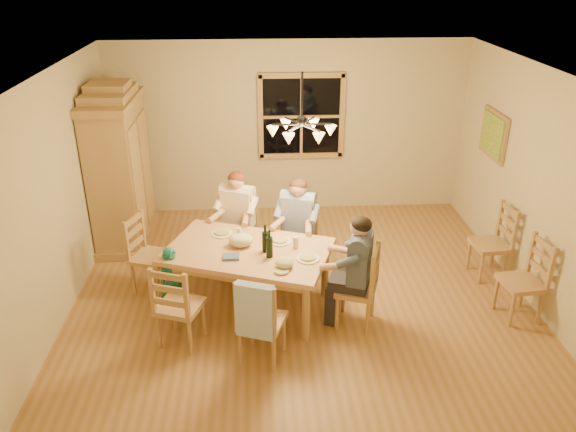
{
  "coord_description": "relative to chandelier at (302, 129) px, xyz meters",
  "views": [
    {
      "loc": [
        -0.5,
        -5.98,
        3.83
      ],
      "look_at": [
        -0.14,
        0.1,
        0.97
      ],
      "focal_mm": 35.0,
      "sensor_mm": 36.0,
      "label": 1
    }
  ],
  "objects": [
    {
      "name": "adult_woman",
      "position": [
        -0.77,
        0.66,
        -1.24
      ],
      "size": [
        0.5,
        0.52,
        0.87
      ],
      "rotation": [
        0.0,
        0.0,
        2.8
      ],
      "color": "beige",
      "rests_on": "floor"
    },
    {
      "name": "chair_spare_back",
      "position": [
        2.45,
        0.19,
        -1.77
      ],
      "size": [
        0.46,
        0.47,
        0.99
      ],
      "rotation": [
        0.0,
        0.0,
        1.66
      ],
      "color": "#A17347",
      "rests_on": "floor"
    },
    {
      "name": "chandelier",
      "position": [
        0.0,
        0.0,
        0.0
      ],
      "size": [
        0.77,
        0.68,
        0.71
      ],
      "color": "black",
      "rests_on": "ceiling"
    },
    {
      "name": "napkin",
      "position": [
        -0.81,
        -0.51,
        -1.3
      ],
      "size": [
        0.22,
        0.19,
        0.03
      ],
      "primitive_type": "cube",
      "rotation": [
        0.0,
        0.0,
        -0.34
      ],
      "color": "#475782",
      "rests_on": "dining_table"
    },
    {
      "name": "wine_bottle_a",
      "position": [
        -0.43,
        -0.37,
        -1.15
      ],
      "size": [
        0.08,
        0.08,
        0.33
      ],
      "primitive_type": "cylinder",
      "color": "black",
      "rests_on": "dining_table"
    },
    {
      "name": "adult_plaid_man",
      "position": [
        -0.0,
        0.39,
        -1.24
      ],
      "size": [
        0.5,
        0.52,
        0.87
      ],
      "rotation": [
        0.0,
        0.0,
        2.8
      ],
      "color": "navy",
      "rests_on": "floor"
    },
    {
      "name": "armoire",
      "position": [
        -2.42,
        1.52,
        -1.02
      ],
      "size": [
        0.66,
        1.4,
        2.3
      ],
      "color": "olive",
      "rests_on": "floor"
    },
    {
      "name": "dining_table",
      "position": [
        -0.63,
        -0.31,
        -1.42
      ],
      "size": [
        2.1,
        1.67,
        0.76
      ],
      "rotation": [
        0.0,
        0.0,
        -0.34
      ],
      "color": "tan",
      "rests_on": "floor"
    },
    {
      "name": "plate_plaid",
      "position": [
        -0.25,
        -0.16,
        -1.31
      ],
      "size": [
        0.26,
        0.26,
        0.02
      ],
      "primitive_type": "cylinder",
      "color": "white",
      "rests_on": "dining_table"
    },
    {
      "name": "wine_bottle_b",
      "position": [
        -0.39,
        -0.5,
        -1.15
      ],
      "size": [
        0.08,
        0.08,
        0.33
      ],
      "primitive_type": "cylinder",
      "color": "black",
      "rests_on": "dining_table"
    },
    {
      "name": "child",
      "position": [
        -1.49,
        -0.47,
        -1.64
      ],
      "size": [
        0.38,
        0.33,
        0.87
      ],
      "primitive_type": "imported",
      "rotation": [
        0.0,
        0.0,
        0.45
      ],
      "color": "#176B63",
      "rests_on": "floor"
    },
    {
      "name": "painting",
      "position": [
        2.71,
        1.2,
        -0.48
      ],
      "size": [
        0.06,
        0.78,
        0.64
      ],
      "color": "olive",
      "rests_on": "wall_right"
    },
    {
      "name": "chair_spare_front",
      "position": [
        2.45,
        -0.72,
        -1.77
      ],
      "size": [
        0.47,
        0.48,
        0.99
      ],
      "rotation": [
        0.0,
        0.0,
        1.68
      ],
      "color": "#A17347",
      "rests_on": "floor"
    },
    {
      "name": "wall_back",
      "position": [
        0.0,
        2.5,
        -0.73
      ],
      "size": [
        5.5,
        0.02,
        2.7
      ],
      "primitive_type": "cube",
      "color": "#C0B188",
      "rests_on": "floor"
    },
    {
      "name": "wall_right",
      "position": [
        2.75,
        0.0,
        -0.73
      ],
      "size": [
        0.02,
        5.0,
        2.7
      ],
      "primitive_type": "cube",
      "color": "#C0B188",
      "rests_on": "floor"
    },
    {
      "name": "chair_far_left",
      "position": [
        -0.77,
        0.66,
        -1.77
      ],
      "size": [
        0.56,
        0.54,
        0.99
      ],
      "rotation": [
        0.0,
        0.0,
        2.8
      ],
      "color": "#A17347",
      "rests_on": "floor"
    },
    {
      "name": "cloth_bundle",
      "position": [
        -0.71,
        -0.23,
        -1.24
      ],
      "size": [
        0.28,
        0.22,
        0.15
      ],
      "primitive_type": "ellipsoid",
      "color": "beige",
      "rests_on": "dining_table"
    },
    {
      "name": "towel",
      "position": [
        -0.56,
        -1.45,
        -1.38
      ],
      "size": [
        0.39,
        0.22,
        0.58
      ],
      "primitive_type": "cube",
      "rotation": [
        0.0,
        0.0,
        -0.34
      ],
      "color": "#9AAED0",
      "rests_on": "chair_near_right"
    },
    {
      "name": "wall_left",
      "position": [
        -2.75,
        0.0,
        -0.73
      ],
      "size": [
        0.02,
        5.0,
        2.7
      ],
      "primitive_type": "cube",
      "color": "#C0B188",
      "rests_on": "floor"
    },
    {
      "name": "chair_far_right",
      "position": [
        -0.0,
        0.39,
        -1.77
      ],
      "size": [
        0.56,
        0.54,
        0.99
      ],
      "rotation": [
        0.0,
        0.0,
        2.8
      ],
      "color": "#A17347",
      "rests_on": "floor"
    },
    {
      "name": "floor",
      "position": [
        0.0,
        0.0,
        -2.08
      ],
      "size": [
        5.5,
        5.5,
        0.0
      ],
      "primitive_type": "plane",
      "color": "olive",
      "rests_on": "ground"
    },
    {
      "name": "window",
      "position": [
        0.2,
        2.47,
        -0.53
      ],
      "size": [
        1.3,
        0.06,
        1.3
      ],
      "color": "black",
      "rests_on": "wall_back"
    },
    {
      "name": "wine_glass_a",
      "position": [
        -0.73,
        -0.04,
        -1.25
      ],
      "size": [
        0.06,
        0.06,
        0.14
      ],
      "primitive_type": "cylinder",
      "color": "silver",
      "rests_on": "dining_table"
    },
    {
      "name": "adult_slate_man",
      "position": [
        0.57,
        -0.74,
        -1.24
      ],
      "size": [
        0.52,
        0.5,
        0.87
      ],
      "rotation": [
        0.0,
        0.0,
        1.23
      ],
      "color": "#44506D",
      "rests_on": "floor"
    },
    {
      "name": "chair_near_left",
      "position": [
        -1.35,
        -0.97,
        -1.77
      ],
      "size": [
        0.56,
        0.54,
        0.99
      ],
      "rotation": [
        0.0,
        0.0,
        -0.34
      ],
      "color": "#A17347",
      "rests_on": "floor"
    },
    {
      "name": "wine_glass_b",
      "position": [
        -0.08,
        -0.3,
        -1.25
      ],
      "size": [
        0.06,
        0.06,
        0.14
      ],
      "primitive_type": "cylinder",
      "color": "silver",
      "rests_on": "dining_table"
    },
    {
      "name": "chair_end_right",
      "position": [
        0.57,
        -0.74,
        -1.77
      ],
      "size": [
        0.54,
        0.56,
        0.99
      ],
      "rotation": [
        0.0,
        0.0,
        1.23
      ],
      "color": "#A17347",
      "rests_on": "floor"
    },
    {
      "name": "chair_near_right",
      "position": [
        -0.49,
        -1.28,
        -1.77
      ],
      "size": [
        0.56,
        0.54,
        0.99
      ],
      "rotation": [
        0.0,
        0.0,
        -0.34
      ],
      "color": "#A17347",
      "rests_on": "floor"
    },
    {
      "name": "plate_slate",
      "position": [
        0.04,
        -0.58,
        -1.31
      ],
      "size": [
        0.26,
        0.26,
        0.02
      ],
      "primitive_type": "cylinder",
      "color": "white",
      "rests_on": "dining_table"
    },
    {
      "name": "cap",
      "position": [
        -0.23,
        -0.74,
        -1.26
      ],
      "size": [
        0.2,
        0.2,
        0.11
      ],
      "primitive_type": "ellipsoid",
      "color": "#C4BC82",
      "rests_on": "dining_table"
    },
    {
      "name": "chair_end_left",
      "position": [
        -1.83,
        0.12,
        -1.77
      ],
      "size": [
        0.54,
        0.56,
        0.99
      ],
      "rotation": [
        0.0,
        0.0,
        -1.91
      ],
      "color": "#A17347",
      "rests_on": "floor"
    },
    {
      "name": "plate_woman",
      "position": [
        -0.94,
        0.08,
        -1.31
      ],
      "size": [
        0.26,
        0.26,
        0.02
      ],
      "primitive_type": "cylinder",
      "color": "white",
      "rests_on": "dining_table"
    },
    {
      "name": "ceiling",
      "position": [
        0.0,
        0.0,
        0.62
      ],
      "size": [
        5.5,
        5.0,
        0.02
      ],
      "primitive_type": "cube",
      "color": "white",
      "rests_on": "wall_back"
    }
  ]
}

